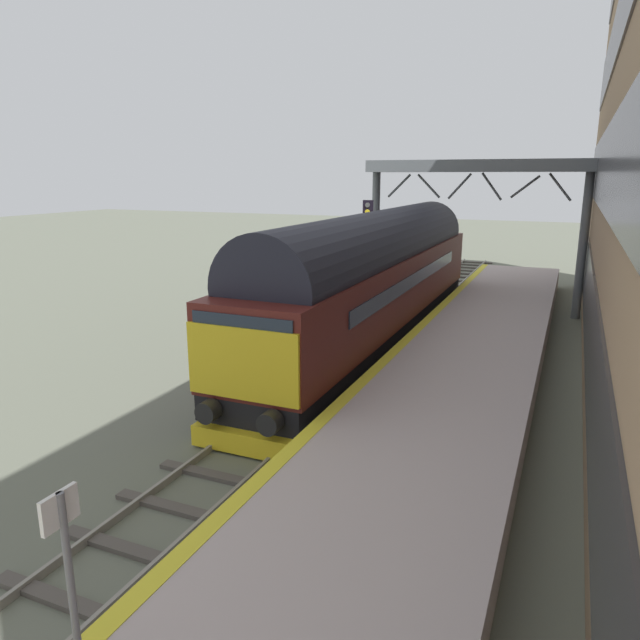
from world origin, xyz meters
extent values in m
plane|color=#606454|center=(0.00, 0.00, 0.00)|extent=(140.00, 140.00, 0.00)
cube|color=gray|center=(-0.72, 0.00, 0.07)|extent=(0.07, 60.00, 0.15)
cube|color=gray|center=(0.72, 0.00, 0.07)|extent=(0.07, 60.00, 0.15)
cube|color=#4E4842|center=(0.00, -6.38, 0.04)|extent=(2.50, 0.26, 0.09)
cube|color=#4E4842|center=(0.00, -5.11, 0.04)|extent=(2.50, 0.26, 0.09)
cube|color=#4E4842|center=(0.00, -3.83, 0.04)|extent=(2.50, 0.26, 0.09)
cube|color=#4E4842|center=(0.00, -2.55, 0.04)|extent=(2.50, 0.26, 0.09)
cube|color=#4E4842|center=(0.00, -1.28, 0.04)|extent=(2.50, 0.26, 0.09)
cube|color=#4E4842|center=(0.00, 0.00, 0.04)|extent=(2.50, 0.26, 0.09)
cube|color=#4E4842|center=(0.00, 1.28, 0.04)|extent=(2.50, 0.26, 0.09)
cube|color=#4E4842|center=(0.00, 2.55, 0.04)|extent=(2.50, 0.26, 0.09)
cube|color=#4E4842|center=(0.00, 3.83, 0.04)|extent=(2.50, 0.26, 0.09)
cube|color=#4E4842|center=(0.00, 5.11, 0.04)|extent=(2.50, 0.26, 0.09)
cube|color=#4E4842|center=(0.00, 6.38, 0.04)|extent=(2.50, 0.26, 0.09)
cube|color=#4E4842|center=(0.00, 7.66, 0.04)|extent=(2.50, 0.26, 0.09)
cube|color=#4E4842|center=(0.00, 8.94, 0.04)|extent=(2.50, 0.26, 0.09)
cube|color=#4E4842|center=(0.00, 10.21, 0.04)|extent=(2.50, 0.26, 0.09)
cube|color=#4E4842|center=(0.00, 11.49, 0.04)|extent=(2.50, 0.26, 0.09)
cube|color=#4E4842|center=(0.00, 12.77, 0.04)|extent=(2.50, 0.26, 0.09)
cube|color=#4E4842|center=(0.00, 14.04, 0.04)|extent=(2.50, 0.26, 0.09)
cube|color=#4E4842|center=(0.00, 15.32, 0.04)|extent=(2.50, 0.26, 0.09)
cube|color=#4E4842|center=(0.00, 16.60, 0.04)|extent=(2.50, 0.26, 0.09)
cube|color=#4E4842|center=(0.00, 17.87, 0.04)|extent=(2.50, 0.26, 0.09)
cube|color=#4E4842|center=(0.00, 19.15, 0.04)|extent=(2.50, 0.26, 0.09)
cube|color=#4E4842|center=(0.00, 20.43, 0.04)|extent=(2.50, 0.26, 0.09)
cube|color=#4E4842|center=(0.00, 21.70, 0.04)|extent=(2.50, 0.26, 0.09)
cube|color=#4E4842|center=(0.00, 22.98, 0.04)|extent=(2.50, 0.26, 0.09)
cube|color=#4E4842|center=(0.00, 24.26, 0.04)|extent=(2.50, 0.26, 0.09)
cube|color=#4E4842|center=(0.00, 25.53, 0.04)|extent=(2.50, 0.26, 0.09)
cube|color=#4E4842|center=(0.00, 26.81, 0.04)|extent=(2.50, 0.26, 0.09)
cube|color=#4E4842|center=(0.00, 28.09, 0.04)|extent=(2.50, 0.26, 0.09)
cube|color=#4E4842|center=(0.00, 29.36, 0.04)|extent=(2.50, 0.26, 0.09)
cube|color=#BBAAA7|center=(3.60, 0.00, 0.50)|extent=(4.00, 44.00, 1.00)
cube|color=yellow|center=(1.75, 0.00, 1.00)|extent=(0.30, 44.00, 0.01)
cube|color=#333337|center=(6.72, 5.60, 2.15)|extent=(0.06, 32.49, 2.19)
cube|color=#333337|center=(6.72, 5.60, 6.07)|extent=(0.06, 32.49, 2.19)
cube|color=black|center=(0.00, 7.58, 0.82)|extent=(2.56, 17.82, 0.60)
cube|color=#571C17|center=(0.00, 7.58, 2.17)|extent=(2.70, 17.82, 2.10)
cylinder|color=#1F202C|center=(0.00, 7.58, 3.40)|extent=(2.56, 16.40, 2.57)
cube|color=yellow|center=(0.00, -1.37, 2.02)|extent=(2.65, 0.08, 1.58)
cube|color=#232D3D|center=(0.00, -1.35, 2.75)|extent=(2.38, 0.04, 0.64)
cube|color=#232D3D|center=(1.37, 7.58, 2.47)|extent=(0.04, 12.48, 0.44)
cylinder|color=black|center=(-0.75, -1.58, 0.92)|extent=(0.48, 0.35, 0.48)
cylinder|color=black|center=(0.75, -1.58, 0.92)|extent=(0.48, 0.35, 0.48)
cube|color=yellow|center=(0.00, -1.43, 0.29)|extent=(2.43, 0.36, 0.47)
cylinder|color=black|center=(0.00, 0.24, 0.52)|extent=(1.64, 1.04, 1.04)
cylinder|color=black|center=(0.00, 1.34, 0.52)|extent=(1.64, 1.04, 1.04)
cylinder|color=black|center=(0.00, 2.44, 0.52)|extent=(1.64, 1.04, 1.04)
cylinder|color=black|center=(0.00, 12.71, 0.52)|extent=(1.64, 1.04, 1.04)
cylinder|color=black|center=(0.00, 13.81, 0.52)|extent=(1.64, 1.04, 1.04)
cylinder|color=black|center=(0.00, 14.91, 0.52)|extent=(1.64, 1.04, 1.04)
cylinder|color=gray|center=(-1.94, 12.41, 2.42)|extent=(0.14, 0.14, 4.84)
cube|color=black|center=(-1.94, 12.35, 4.20)|extent=(0.44, 0.10, 1.27)
cylinder|color=#50504E|center=(-1.94, 12.29, 4.64)|extent=(0.20, 0.06, 0.20)
cylinder|color=yellow|center=(-1.94, 12.29, 4.36)|extent=(0.20, 0.06, 0.20)
cylinder|color=#0A3E13|center=(-1.94, 12.29, 4.08)|extent=(0.20, 0.06, 0.20)
cylinder|color=#500807|center=(-1.94, 12.29, 3.80)|extent=(0.20, 0.06, 0.20)
cylinder|color=slate|center=(1.86, -7.79, 1.97)|extent=(0.08, 0.08, 1.92)
cube|color=white|center=(1.83, -7.79, 2.75)|extent=(0.05, 0.44, 0.36)
cube|color=black|center=(1.80, -7.79, 2.75)|extent=(0.01, 0.20, 0.24)
cylinder|color=slate|center=(-2.40, 14.83, 2.99)|extent=(0.36, 0.36, 5.98)
cylinder|color=slate|center=(6.50, 14.83, 2.99)|extent=(0.36, 0.36, 5.98)
cube|color=slate|center=(2.05, 14.83, 6.23)|extent=(9.30, 2.00, 0.50)
cylinder|color=slate|center=(-1.33, 14.83, 5.38)|extent=(1.07, 0.10, 1.06)
cylinder|color=slate|center=(0.02, 14.83, 5.38)|extent=(1.07, 0.10, 1.06)
cylinder|color=slate|center=(1.38, 14.83, 5.38)|extent=(1.00, 0.10, 1.12)
cylinder|color=slate|center=(2.73, 14.83, 5.38)|extent=(0.93, 0.10, 1.18)
cylinder|color=slate|center=(4.07, 14.83, 5.38)|extent=(1.15, 0.10, 0.96)
cylinder|color=slate|center=(5.42, 14.83, 5.38)|extent=(0.97, 0.10, 1.14)
camera|label=1|loc=(6.10, -11.39, 5.86)|focal=32.82mm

